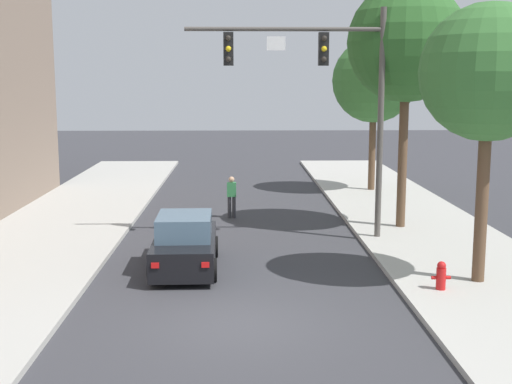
{
  "coord_description": "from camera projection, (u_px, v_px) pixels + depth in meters",
  "views": [
    {
      "loc": [
        -0.07,
        -14.47,
        5.31
      ],
      "look_at": [
        0.46,
        5.85,
        2.0
      ],
      "focal_mm": 47.93,
      "sensor_mm": 36.0,
      "label": 1
    }
  ],
  "objects": [
    {
      "name": "street_tree_nearest",
      "position": [
        489.0,
        74.0,
        17.0
      ],
      "size": [
        3.46,
        3.46,
        7.11
      ],
      "color": "brown",
      "rests_on": "sidewalk_right"
    },
    {
      "name": "ground_plane",
      "position": [
        242.0,
        323.0,
        15.13
      ],
      "size": [
        120.0,
        120.0,
        0.0
      ],
      "primitive_type": "plane",
      "color": "#38383D"
    },
    {
      "name": "street_tree_second",
      "position": [
        407.0,
        43.0,
        23.52
      ],
      "size": [
        4.12,
        4.12,
        8.54
      ],
      "color": "brown",
      "rests_on": "sidewalk_right"
    },
    {
      "name": "traffic_signal_mast",
      "position": [
        326.0,
        80.0,
        22.09
      ],
      "size": [
        6.47,
        0.38,
        7.5
      ],
      "color": "#514C47",
      "rests_on": "sidewalk_right"
    },
    {
      "name": "street_tree_third",
      "position": [
        374.0,
        81.0,
        32.08
      ],
      "size": [
        3.95,
        3.95,
        7.16
      ],
      "color": "brown",
      "rests_on": "sidewalk_right"
    },
    {
      "name": "car_lead_black",
      "position": [
        185.0,
        244.0,
        19.4
      ],
      "size": [
        1.89,
        4.27,
        1.6
      ],
      "color": "black",
      "rests_on": "ground"
    },
    {
      "name": "pedestrian_crossing_road",
      "position": [
        232.0,
        195.0,
        26.65
      ],
      "size": [
        0.36,
        0.22,
        1.64
      ],
      "color": "#333338",
      "rests_on": "ground"
    },
    {
      "name": "fire_hydrant",
      "position": [
        441.0,
        275.0,
        17.06
      ],
      "size": [
        0.48,
        0.24,
        0.72
      ],
      "color": "red",
      "rests_on": "sidewalk_right"
    }
  ]
}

